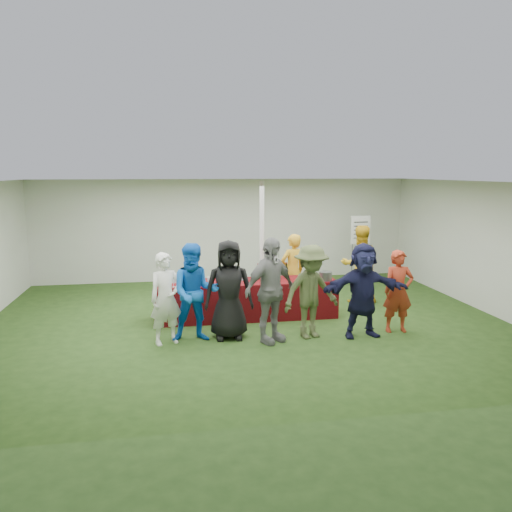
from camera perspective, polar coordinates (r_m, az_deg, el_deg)
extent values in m
plane|color=#284719|center=(9.80, -0.98, -7.57)|extent=(60.00, 60.00, 0.00)
plane|color=white|center=(13.42, -3.59, 3.01)|extent=(10.00, 0.00, 10.00)
plane|color=white|center=(5.66, 5.17, -6.35)|extent=(10.00, 0.00, 10.00)
plane|color=white|center=(11.36, 24.78, 0.92)|extent=(0.00, 8.00, 8.00)
plane|color=white|center=(9.36, -1.03, 8.42)|extent=(10.00, 10.00, 0.00)
cylinder|color=silver|center=(10.74, 0.67, 1.35)|extent=(0.10, 0.10, 2.70)
cube|color=#5C0C0F|center=(10.00, -1.13, -4.98)|extent=(3.60, 0.80, 0.75)
cylinder|color=black|center=(10.05, 0.22, -2.07)|extent=(0.07, 0.07, 0.22)
cylinder|color=black|center=(10.02, 0.22, -1.23)|extent=(0.03, 0.03, 0.08)
cylinder|color=maroon|center=(10.01, 0.22, -0.93)|extent=(0.03, 0.03, 0.02)
cylinder|color=black|center=(10.09, 1.17, -2.02)|extent=(0.07, 0.07, 0.22)
cylinder|color=black|center=(10.06, 1.18, -1.18)|extent=(0.03, 0.03, 0.08)
cylinder|color=maroon|center=(10.05, 1.18, -0.89)|extent=(0.03, 0.03, 0.02)
cylinder|color=black|center=(10.11, 1.90, -2.00)|extent=(0.07, 0.07, 0.22)
cylinder|color=black|center=(10.08, 1.91, -1.17)|extent=(0.03, 0.03, 0.08)
cylinder|color=maroon|center=(10.07, 1.91, -0.87)|extent=(0.03, 0.03, 0.02)
cylinder|color=black|center=(10.17, 2.59, -1.93)|extent=(0.07, 0.07, 0.22)
cylinder|color=black|center=(10.14, 2.60, -1.10)|extent=(0.03, 0.03, 0.08)
cylinder|color=maroon|center=(10.13, 2.60, -0.81)|extent=(0.03, 0.03, 0.02)
cylinder|color=black|center=(10.19, 3.48, -1.92)|extent=(0.07, 0.07, 0.22)
cylinder|color=black|center=(10.16, 3.49, -1.09)|extent=(0.03, 0.03, 0.08)
cylinder|color=maroon|center=(10.15, 3.49, -0.80)|extent=(0.03, 0.03, 0.02)
cylinder|color=silver|center=(9.54, -9.40, -3.50)|extent=(0.06, 0.06, 0.00)
cylinder|color=silver|center=(9.53, -9.41, -3.27)|extent=(0.01, 0.01, 0.07)
cylinder|color=silver|center=(9.51, -9.42, -2.80)|extent=(0.06, 0.06, 0.08)
cylinder|color=silver|center=(9.52, -7.42, -3.49)|extent=(0.06, 0.06, 0.00)
cylinder|color=silver|center=(9.51, -7.42, -3.25)|extent=(0.01, 0.01, 0.07)
cylinder|color=silver|center=(9.49, -7.43, -2.78)|extent=(0.06, 0.06, 0.08)
cylinder|color=#4D0810|center=(9.50, -7.43, -2.96)|extent=(0.05, 0.05, 0.02)
cylinder|color=silver|center=(9.59, -5.43, -3.34)|extent=(0.06, 0.06, 0.00)
cylinder|color=silver|center=(9.58, -5.44, -3.11)|extent=(0.01, 0.01, 0.07)
cylinder|color=silver|center=(9.57, -5.44, -2.64)|extent=(0.06, 0.06, 0.08)
cylinder|color=silver|center=(9.57, -2.96, -3.34)|extent=(0.06, 0.06, 0.00)
cylinder|color=silver|center=(9.56, -2.96, -3.11)|extent=(0.01, 0.01, 0.07)
cylinder|color=silver|center=(9.54, -2.97, -2.64)|extent=(0.06, 0.06, 0.08)
cylinder|color=silver|center=(9.96, 6.65, -2.88)|extent=(0.06, 0.06, 0.00)
cylinder|color=silver|center=(9.95, 6.65, -2.66)|extent=(0.01, 0.01, 0.07)
cylinder|color=silver|center=(9.93, 6.66, -2.20)|extent=(0.06, 0.06, 0.08)
cylinder|color=silver|center=(9.55, -9.06, -3.47)|extent=(0.06, 0.06, 0.00)
cylinder|color=silver|center=(9.55, -9.07, -3.24)|extent=(0.01, 0.01, 0.07)
cylinder|color=silver|center=(9.53, -9.08, -2.77)|extent=(0.06, 0.06, 0.08)
cylinder|color=silver|center=(9.96, -1.47, -2.23)|extent=(0.07, 0.07, 0.20)
cylinder|color=silver|center=(9.94, -1.47, -1.58)|extent=(0.03, 0.03, 0.03)
cube|color=white|center=(10.32, 7.75, -2.39)|extent=(0.25, 0.18, 0.03)
cylinder|color=slate|center=(10.03, 7.94, -2.30)|extent=(0.26, 0.26, 0.18)
cylinder|color=slate|center=(12.82, 10.90, -1.08)|extent=(0.02, 0.02, 1.10)
cylinder|color=slate|center=(12.97, 12.55, -1.01)|extent=(0.02, 0.02, 1.10)
cube|color=white|center=(12.76, 11.87, 2.93)|extent=(0.50, 0.02, 0.70)
cube|color=black|center=(12.72, 11.92, 3.82)|extent=(0.36, 0.01, 0.02)
cube|color=black|center=(12.73, 11.91, 3.37)|extent=(0.36, 0.01, 0.02)
cube|color=black|center=(12.75, 11.89, 2.92)|extent=(0.36, 0.01, 0.02)
cube|color=black|center=(12.76, 11.88, 2.48)|extent=(0.36, 0.01, 0.02)
cube|color=black|center=(12.77, 11.86, 2.03)|extent=(0.36, 0.01, 0.02)
imported|color=gold|center=(10.71, 4.21, -1.70)|extent=(0.68, 0.56, 1.59)
imported|color=gold|center=(11.31, 11.73, -0.91)|extent=(0.85, 0.66, 1.73)
imported|color=white|center=(8.57, -10.25, -4.82)|extent=(0.68, 0.58, 1.57)
imported|color=blue|center=(8.62, -6.99, -4.18)|extent=(0.83, 0.65, 1.71)
imported|color=black|center=(8.70, -3.13, -3.88)|extent=(0.88, 0.60, 1.74)
imported|color=gray|center=(8.48, 1.63, -3.95)|extent=(1.14, 0.93, 1.82)
imported|color=#48532E|center=(8.78, 6.29, -4.08)|extent=(1.20, 0.89, 1.66)
imported|color=#161738|center=(8.98, 12.12, -3.86)|extent=(1.56, 0.53, 1.68)
imported|color=#A5301A|center=(9.42, 15.94, -3.91)|extent=(0.58, 0.40, 1.51)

